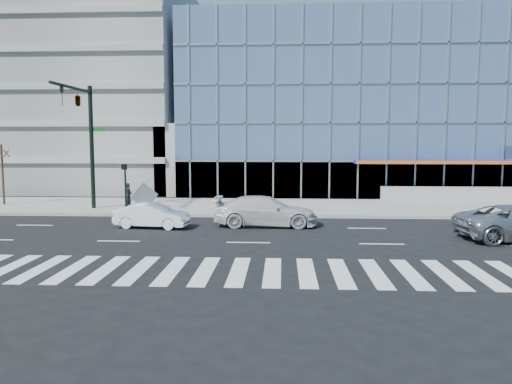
% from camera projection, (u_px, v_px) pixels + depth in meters
% --- Properties ---
extents(ground, '(160.00, 160.00, 0.00)m').
position_uv_depth(ground, '(253.00, 227.00, 26.62)').
color(ground, black).
rests_on(ground, ground).
extents(sidewalk, '(120.00, 8.00, 0.15)m').
position_uv_depth(sidewalk, '(260.00, 206.00, 34.56)').
color(sidewalk, gray).
rests_on(sidewalk, ground).
extents(theatre_building, '(42.00, 26.00, 15.00)m').
position_uv_depth(theatre_building, '(405.00, 112.00, 50.93)').
color(theatre_building, '#708CBB').
rests_on(theatre_building, ground).
extents(parking_garage, '(24.00, 24.00, 20.00)m').
position_uv_depth(parking_garage, '(78.00, 89.00, 52.47)').
color(parking_garage, gray).
rests_on(parking_garage, ground).
extents(ramp_block, '(6.00, 8.00, 6.00)m').
position_uv_depth(ramp_block, '(198.00, 159.00, 44.51)').
color(ramp_block, gray).
rests_on(ramp_block, ground).
extents(tower_backdrop, '(14.00, 14.00, 48.00)m').
position_uv_depth(tower_backdrop, '(118.00, 39.00, 95.26)').
color(tower_backdrop, gray).
rests_on(tower_backdrop, ground).
extents(traffic_signal, '(1.14, 5.74, 8.00)m').
position_uv_depth(traffic_signal, '(82.00, 116.00, 31.11)').
color(traffic_signal, black).
rests_on(traffic_signal, sidewalk).
extents(ped_signal_post, '(0.30, 0.33, 3.00)m').
position_uv_depth(ped_signal_post, '(125.00, 180.00, 31.76)').
color(ped_signal_post, black).
rests_on(ped_signal_post, sidewalk).
extents(street_tree_near, '(1.10, 1.10, 4.23)m').
position_uv_depth(street_tree_near, '(1.00, 153.00, 34.64)').
color(street_tree_near, '#332319').
rests_on(street_tree_near, sidewalk).
extents(white_suv, '(5.59, 2.30, 1.62)m').
position_uv_depth(white_suv, '(266.00, 211.00, 26.99)').
color(white_suv, silver).
rests_on(white_suv, ground).
extents(white_sedan, '(4.07, 1.82, 1.30)m').
position_uv_depth(white_sedan, '(152.00, 216.00, 26.46)').
color(white_sedan, white).
rests_on(white_sedan, ground).
extents(pedestrian, '(0.47, 0.67, 1.73)m').
position_uv_depth(pedestrian, '(129.00, 196.00, 32.38)').
color(pedestrian, black).
rests_on(pedestrian, sidewalk).
extents(tilted_panel, '(1.58, 1.04, 1.83)m').
position_uv_depth(tilted_panel, '(144.00, 196.00, 31.98)').
color(tilted_panel, '#AAAAAA').
rests_on(tilted_panel, sidewalk).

